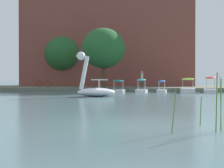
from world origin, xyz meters
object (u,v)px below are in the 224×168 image
Objects in this scene: tree_broadleaf_behind_dock at (63,54)px; bicycle_parked at (44,84)px; person_on_path at (142,79)px; pedal_boat_teal at (118,89)px; pedal_boat_red at (210,88)px; tree_broadleaf_left at (104,48)px; pedal_boat_cyan at (141,89)px; swan_boat at (94,88)px; pedal_boat_lime at (188,89)px; pedal_boat_blue at (162,89)px.

bicycle_parked is at bearing -100.43° from tree_broadleaf_behind_dock.
pedal_boat_teal is at bearing -122.73° from person_on_path.
pedal_boat_red is 12.04m from tree_broadleaf_left.
pedal_boat_teal is 0.31× the size of tree_broadleaf_behind_dock.
tree_broadleaf_behind_dock reaches higher than pedal_boat_cyan.
bicycle_parked is (-1.10, -6.00, -3.91)m from tree_broadleaf_behind_dock.
tree_broadleaf_left is (0.18, 10.48, 4.05)m from swan_boat.
tree_broadleaf_behind_dock is at bearing 134.70° from pedal_boat_cyan.
tree_broadleaf_behind_dock is at bearing 79.57° from bicycle_parked.
pedal_boat_cyan is at bearing 177.82° from pedal_boat_red.
pedal_boat_cyan is 6.51m from tree_broadleaf_left.
swan_boat is 11.24m from tree_broadleaf_left.
pedal_boat_cyan reaches higher than bicycle_parked.
tree_broadleaf_left is 8.02m from bicycle_parked.
pedal_boat_red is (9.17, -0.13, 0.03)m from pedal_boat_teal.
pedal_boat_teal is 2.33m from pedal_boat_cyan.
pedal_boat_lime is 1.54× the size of bicycle_parked.
pedal_boat_teal is at bearing 178.76° from pedal_boat_lime.
person_on_path reaches higher than pedal_boat_red.
pedal_boat_teal is 6.92m from pedal_boat_lime.
tree_broadleaf_behind_dock reaches higher than pedal_boat_blue.
pedal_boat_teal is at bearing 179.18° from pedal_boat_red.
pedal_boat_teal is 0.82× the size of pedal_boat_lime.
pedal_boat_blue is 1.15× the size of bicycle_parked.
swan_boat reaches higher than pedal_boat_teal.
tree_broadleaf_left is 0.98× the size of tree_broadleaf_behind_dock.
pedal_boat_blue is at bearing -24.63° from tree_broadleaf_left.
tree_broadleaf_behind_dock is at bearing 149.70° from person_on_path.
pedal_boat_cyan is (4.16, 7.68, -0.28)m from swan_boat.
bicycle_parked is at bearing 171.16° from tree_broadleaf_left.
bicycle_parked is (-17.72, 4.13, 0.34)m from pedal_boat_red.
tree_broadleaf_left is at bearing -50.70° from tree_broadleaf_behind_dock.
pedal_boat_cyan reaches higher than pedal_boat_blue.
pedal_boat_lime is at bearing 40.21° from swan_boat.
pedal_boat_teal is 5.49m from tree_broadleaf_left.
tree_broadleaf_left is at bearing 164.23° from pedal_boat_red.
tree_broadleaf_left is 3.54× the size of person_on_path.
pedal_boat_lime is 10.10m from tree_broadleaf_left.
tree_broadleaf_left is 3.96× the size of bicycle_parked.
pedal_boat_lime is at bearing -6.97° from pedal_boat_blue.
pedal_boat_cyan is 1.00× the size of pedal_boat_blue.
swan_boat is 0.53× the size of tree_broadleaf_left.
bicycle_parked is (-6.71, 11.55, 0.09)m from swan_boat.
pedal_boat_red is 18.20m from bicycle_parked.
swan_boat is at bearing -72.28° from tree_broadleaf_behind_dock.
tree_broadleaf_left is at bearing 155.37° from pedal_boat_blue.
swan_boat is 1.68× the size of pedal_boat_teal.
bicycle_parked is at bearing 154.94° from pedal_boat_teal.
tree_broadleaf_left is (-10.82, 3.06, 4.31)m from pedal_boat_red.
pedal_boat_teal reaches higher than pedal_boat_blue.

